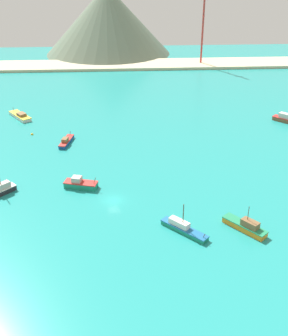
% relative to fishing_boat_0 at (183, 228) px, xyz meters
% --- Properties ---
extents(ground, '(260.00, 280.00, 0.50)m').
position_rel_fishing_boat_0_xyz_m(ground, '(-13.75, 42.49, -1.07)').
color(ground, teal).
extents(fishing_boat_0, '(8.85, 8.92, 6.28)m').
position_rel_fishing_boat_0_xyz_m(fishing_boat_0, '(0.00, 0.00, 0.00)').
color(fishing_boat_0, '#198466').
rests_on(fishing_boat_0, ground).
extents(fishing_boat_1, '(8.19, 4.68, 3.07)m').
position_rel_fishing_boat_0_xyz_m(fishing_boat_1, '(-21.46, 18.75, 0.13)').
color(fishing_boat_1, '#198466').
rests_on(fishing_boat_1, ground).
extents(fishing_boat_2, '(6.58, 6.58, 6.42)m').
position_rel_fishing_boat_0_xyz_m(fishing_boat_2, '(-39.20, 16.89, 0.16)').
color(fishing_boat_2, '#232328').
rests_on(fishing_boat_2, ground).
extents(fishing_boat_3, '(9.40, 9.43, 2.79)m').
position_rel_fishing_boat_0_xyz_m(fishing_boat_3, '(42.39, 56.82, 0.19)').
color(fishing_boat_3, brown).
rests_on(fishing_boat_3, ground).
extents(fishing_boat_6, '(7.84, 8.70, 5.62)m').
position_rel_fishing_boat_0_xyz_m(fishing_boat_6, '(12.48, -0.28, 0.13)').
color(fishing_boat_6, orange).
rests_on(fishing_boat_6, ground).
extents(fishing_boat_7, '(3.75, 9.00, 2.07)m').
position_rel_fishing_boat_0_xyz_m(fishing_boat_7, '(-27.37, 44.32, -0.12)').
color(fishing_boat_7, '#14478C').
rests_on(fishing_boat_7, ground).
extents(fishing_boat_8, '(9.00, 10.76, 2.25)m').
position_rel_fishing_boat_0_xyz_m(fishing_boat_8, '(-44.76, 66.30, -0.11)').
color(fishing_boat_8, silver).
rests_on(fishing_boat_8, ground).
extents(buoy_0, '(0.77, 0.77, 0.77)m').
position_rel_fishing_boat_0_xyz_m(buoy_0, '(-38.40, 51.50, -0.68)').
color(buoy_0, gold).
rests_on(buoy_0, ground).
extents(beach_strip, '(247.00, 19.23, 1.20)m').
position_rel_fishing_boat_0_xyz_m(beach_strip, '(-13.75, 134.94, -0.22)').
color(beach_strip, beige).
rests_on(beach_strip, ground).
extents(hill_central, '(65.97, 65.97, 34.26)m').
position_rel_fishing_boat_0_xyz_m(hill_central, '(-16.83, 163.78, 16.31)').
color(hill_central, '#60705B').
rests_on(hill_central, ground).
extents(radio_tower, '(3.63, 2.91, 36.32)m').
position_rel_fishing_boat_0_xyz_m(radio_tower, '(28.06, 134.58, 17.70)').
color(radio_tower, '#B7332D').
rests_on(radio_tower, ground).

